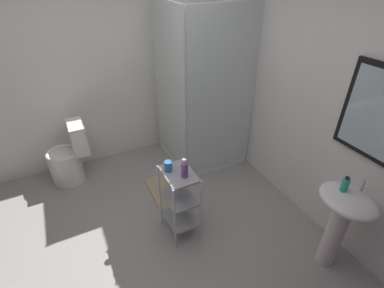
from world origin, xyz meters
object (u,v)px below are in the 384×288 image
at_px(hand_soap_bottle, 345,184).
at_px(rinse_cup, 168,166).
at_px(conditioner_bottle_purple, 184,169).
at_px(bath_mat, 168,190).
at_px(storage_cart, 179,198).
at_px(shower_stall, 198,129).
at_px(toilet, 69,159).
at_px(pedestal_sink, 342,216).

relative_size(hand_soap_bottle, rinse_cup, 1.36).
distance_m(hand_soap_bottle, rinse_cup, 1.43).
xyz_separation_m(conditioner_bottle_purple, bath_mat, (-0.66, 0.08, -0.81)).
distance_m(storage_cart, hand_soap_bottle, 1.40).
height_order(storage_cart, conditioner_bottle_purple, conditioner_bottle_purple).
height_order(shower_stall, toilet, shower_stall).
bearing_deg(conditioner_bottle_purple, toilet, -147.55).
height_order(storage_cart, rinse_cup, rinse_cup).
distance_m(shower_stall, rinse_cup, 1.30).
distance_m(shower_stall, pedestal_sink, 1.97).
bearing_deg(bath_mat, conditioner_bottle_purple, -7.08).
height_order(rinse_cup, bath_mat, rinse_cup).
distance_m(conditioner_bottle_purple, rinse_cup, 0.17).
relative_size(toilet, conditioner_bottle_purple, 4.12).
relative_size(shower_stall, bath_mat, 3.33).
bearing_deg(storage_cart, conditioner_bottle_purple, 23.36).
height_order(pedestal_sink, conditioner_bottle_purple, conditioner_bottle_purple).
distance_m(rinse_cup, bath_mat, 0.96).
bearing_deg(conditioner_bottle_purple, storage_cart, -156.64).
distance_m(pedestal_sink, bath_mat, 1.85).
bearing_deg(storage_cart, toilet, -147.15).
bearing_deg(shower_stall, storage_cart, -35.62).
distance_m(toilet, conditioner_bottle_purple, 1.73).
bearing_deg(hand_soap_bottle, bath_mat, -147.64).
xyz_separation_m(hand_soap_bottle, conditioner_bottle_purple, (-0.78, -1.00, -0.05)).
height_order(hand_soap_bottle, conditioner_bottle_purple, hand_soap_bottle).
xyz_separation_m(storage_cart, conditioner_bottle_purple, (0.06, 0.03, 0.38)).
xyz_separation_m(pedestal_sink, hand_soap_bottle, (-0.06, -0.01, 0.29)).
height_order(shower_stall, storage_cart, shower_stall).
height_order(hand_soap_bottle, rinse_cup, hand_soap_bottle).
bearing_deg(toilet, bath_mat, 52.75).
relative_size(storage_cart, rinse_cup, 7.52).
bearing_deg(hand_soap_bottle, conditioner_bottle_purple, -128.17).
distance_m(shower_stall, conditioner_bottle_purple, 1.36).
height_order(shower_stall, conditioner_bottle_purple, shower_stall).
bearing_deg(shower_stall, conditioner_bottle_purple, -32.99).
bearing_deg(hand_soap_bottle, storage_cart, -129.63).
height_order(pedestal_sink, rinse_cup, rinse_cup).
relative_size(shower_stall, pedestal_sink, 2.47).
xyz_separation_m(shower_stall, bath_mat, (0.44, -0.64, -0.45)).
height_order(toilet, hand_soap_bottle, hand_soap_bottle).
bearing_deg(rinse_cup, hand_soap_bottle, 49.80).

